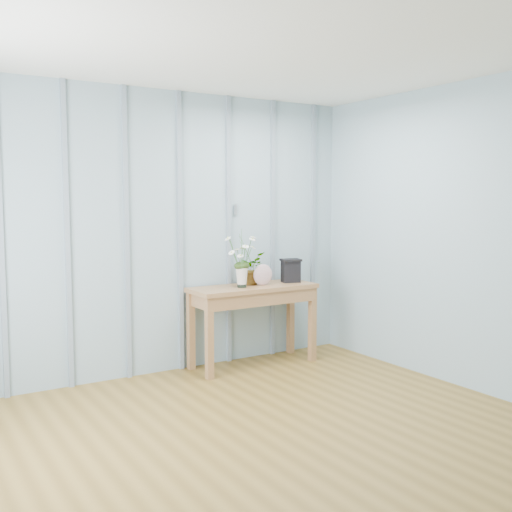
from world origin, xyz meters
TOP-DOWN VIEW (x-y plane):
  - ground at (0.00, 0.00)m, footprint 4.50×4.50m
  - room_shell at (0.00, 0.92)m, footprint 4.00×4.50m
  - sideboard at (0.87, 1.99)m, footprint 1.20×0.45m
  - daisy_vase at (0.73, 1.95)m, footprint 0.36×0.28m
  - spider_plant at (0.90, 2.08)m, footprint 0.36×0.35m
  - felt_disc_vessel at (0.96, 1.96)m, footprint 0.20×0.07m
  - carved_box at (1.30, 1.99)m, footprint 0.22×0.19m

SIDE VIEW (x-z plane):
  - ground at x=0.00m, z-range 0.00..0.00m
  - sideboard at x=0.87m, z-range 0.26..1.01m
  - felt_disc_vessel at x=0.96m, z-range 0.75..0.95m
  - carved_box at x=1.30m, z-range 0.75..0.98m
  - spider_plant at x=0.90m, z-range 0.75..1.05m
  - daisy_vase at x=0.73m, z-range 0.81..1.33m
  - room_shell at x=0.00m, z-range 0.74..3.24m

